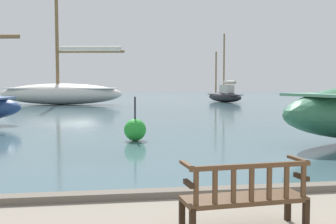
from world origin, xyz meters
name	(u,v)px	position (x,y,z in m)	size (l,w,h in m)	color
harbor_water	(124,100)	(0.00, 44.00, 0.04)	(100.00, 80.00, 0.08)	#476670
quay_edge_kerb	(234,191)	(0.00, 3.85, 0.06)	(40.00, 0.30, 0.12)	#675F54
park_bench	(245,196)	(-0.43, 2.06, 0.47)	(1.64, 0.67, 0.92)	black
sailboat_centre_channel	(62,92)	(-5.76, 33.71, 1.19)	(10.80, 4.78, 13.44)	silver
sailboat_mid_starboard	(225,95)	(9.23, 35.91, 0.73)	(2.82, 5.55, 6.51)	black
channel_buoy	(135,130)	(-1.24, 10.21, 0.44)	(0.70, 0.70, 1.40)	green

